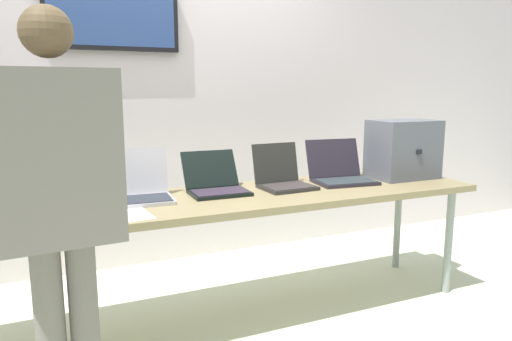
{
  "coord_description": "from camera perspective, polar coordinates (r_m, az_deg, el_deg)",
  "views": [
    {
      "loc": [
        -0.9,
        -2.47,
        1.36
      ],
      "look_at": [
        0.23,
        0.09,
        0.87
      ],
      "focal_mm": 33.11,
      "sensor_mm": 36.0,
      "label": 1
    }
  ],
  "objects": [
    {
      "name": "laptop_station_2",
      "position": [
        2.67,
        -14.2,
        -2.19
      ],
      "size": [
        0.38,
        0.34,
        0.27
      ],
      "color": "#B2B0B6",
      "rests_on": "workbench"
    },
    {
      "name": "equipment_box",
      "position": [
        3.37,
        17.34,
        2.47
      ],
      "size": [
        0.44,
        0.31,
        0.4
      ],
      "color": "#585C66",
      "rests_on": "workbench"
    },
    {
      "name": "laptop_station_3",
      "position": [
        2.8,
        -4.89,
        -1.56
      ],
      "size": [
        0.34,
        0.37,
        0.23
      ],
      "color": "black",
      "rests_on": "workbench"
    },
    {
      "name": "laptop_station_4",
      "position": [
        2.93,
        3.27,
        -0.87
      ],
      "size": [
        0.33,
        0.33,
        0.26
      ],
      "color": "#282824",
      "rests_on": "workbench"
    },
    {
      "name": "laptop_station_1",
      "position": [
        2.61,
        -23.51,
        -3.06
      ],
      "size": [
        0.34,
        0.32,
        0.26
      ],
      "color": "black",
      "rests_on": "workbench"
    },
    {
      "name": "ground",
      "position": [
        2.97,
        -3.61,
        -17.74
      ],
      "size": [
        8.0,
        8.0,
        0.04
      ],
      "primitive_type": "cube",
      "color": "beige"
    },
    {
      "name": "back_wall",
      "position": [
        3.71,
        -10.13,
        8.76
      ],
      "size": [
        8.0,
        0.11,
        2.56
      ],
      "color": "silver",
      "rests_on": "ground"
    },
    {
      "name": "person",
      "position": [
        1.88,
        -22.86,
        -2.02
      ],
      "size": [
        0.46,
        0.61,
        1.64
      ],
      "color": "slate",
      "rests_on": "ground"
    },
    {
      "name": "paper_sheet",
      "position": [
        2.4,
        -15.4,
        -5.11
      ],
      "size": [
        0.24,
        0.32,
        0.0
      ],
      "color": "white",
      "rests_on": "workbench"
    },
    {
      "name": "coffee_mug",
      "position": [
        2.29,
        -20.31,
        -4.94
      ],
      "size": [
        0.09,
        0.09,
        0.09
      ],
      "color": "#29272F",
      "rests_on": "workbench"
    },
    {
      "name": "workbench",
      "position": [
        2.71,
        -3.77,
        -4.12
      ],
      "size": [
        3.16,
        0.7,
        0.75
      ],
      "color": "#8A7953",
      "rests_on": "ground"
    },
    {
      "name": "laptop_station_5",
      "position": [
        3.15,
        10.14,
        -0.24
      ],
      "size": [
        0.41,
        0.39,
        0.27
      ],
      "color": "#242029",
      "rests_on": "workbench"
    }
  ]
}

